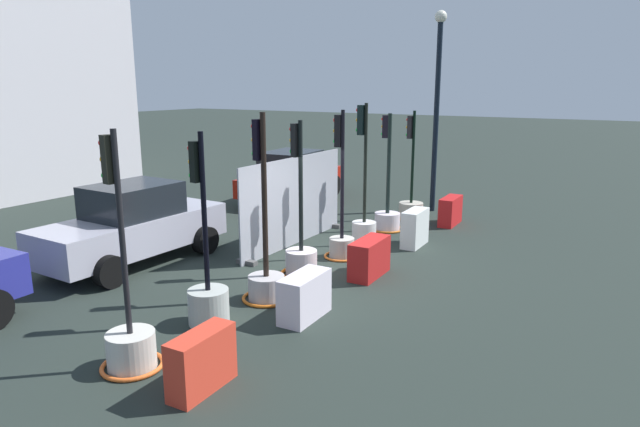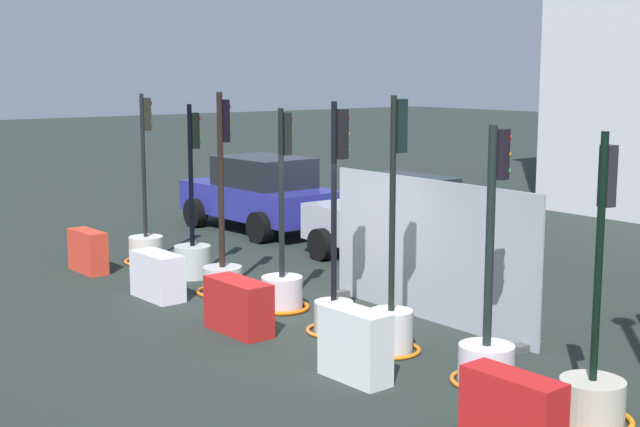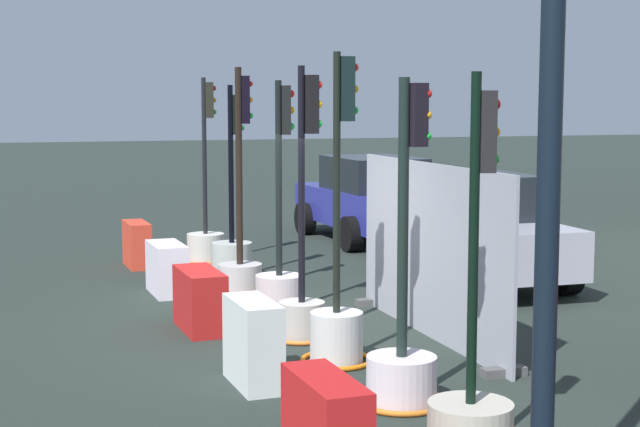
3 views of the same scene
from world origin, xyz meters
The scene contains 18 objects.
ground_plane centered at (0.00, 0.00, 0.00)m, with size 120.00×120.00×0.00m, color #242D28.
traffic_light_0 centered at (-5.23, 0.26, 0.45)m, with size 0.89×0.89×3.37m.
traffic_light_1 centered at (-3.53, 0.36, 0.53)m, with size 0.68×0.68×3.21m.
traffic_light_2 centered at (-2.17, 0.17, 0.50)m, with size 0.92×0.92×3.46m.
traffic_light_3 centered at (-0.67, 0.37, 0.48)m, with size 0.89×0.89×3.23m.
traffic_light_4 centered at (0.84, 0.24, 0.59)m, with size 0.82×0.82×3.38m.
traffic_light_5 centered at (2.05, 0.27, 0.57)m, with size 0.83×0.83×3.49m.
traffic_light_6 centered at (3.68, 0.37, 0.49)m, with size 0.89×0.89×3.18m.
traffic_light_7 centered at (5.25, 0.31, 0.41)m, with size 0.93×0.93×3.19m.
construction_barrier_0 centered at (-5.16, -1.00, 0.40)m, with size 1.02×0.40×0.80m.
construction_barrier_1 centered at (-2.51, -0.90, 0.39)m, with size 1.09×0.51×0.78m.
construction_barrier_2 centered at (0.00, -0.90, 0.39)m, with size 1.18×0.51×0.79m.
construction_barrier_3 centered at (2.62, -0.86, 0.45)m, with size 1.00×0.43×0.90m.
construction_barrier_4 centered at (5.17, -0.92, 0.40)m, with size 1.10×0.43×0.79m.
car_silver_hatchback centered at (-1.89, 4.04, 0.86)m, with size 4.36×2.11×1.78m.
car_blue_estate centered at (-6.89, 4.15, 0.90)m, with size 4.39×2.34×1.79m.
street_lamp_post centered at (6.62, 0.14, 3.58)m, with size 0.36×0.36×6.05m.
site_fence_panel centered at (1.21, 1.79, 1.05)m, with size 4.29×0.50×2.19m.
Camera 3 is at (12.24, -3.31, 2.96)m, focal length 54.79 mm.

